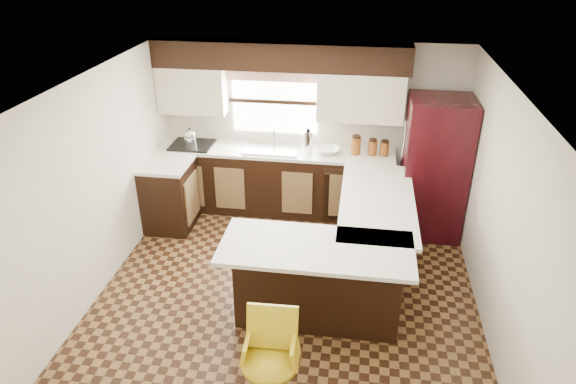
% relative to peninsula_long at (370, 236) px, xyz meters
% --- Properties ---
extents(floor, '(4.40, 4.40, 0.00)m').
position_rel_peninsula_long_xyz_m(floor, '(-0.90, -0.62, -0.45)').
color(floor, '#49301A').
rests_on(floor, ground).
extents(ceiling, '(4.40, 4.40, 0.00)m').
position_rel_peninsula_long_xyz_m(ceiling, '(-0.90, -0.62, 1.95)').
color(ceiling, silver).
rests_on(ceiling, wall_back).
extents(wall_back, '(4.40, 0.00, 4.40)m').
position_rel_peninsula_long_xyz_m(wall_back, '(-0.90, 1.58, 0.75)').
color(wall_back, beige).
rests_on(wall_back, floor).
extents(wall_front, '(4.40, 0.00, 4.40)m').
position_rel_peninsula_long_xyz_m(wall_front, '(-0.90, -2.83, 0.75)').
color(wall_front, beige).
rests_on(wall_front, floor).
extents(wall_left, '(0.00, 4.40, 4.40)m').
position_rel_peninsula_long_xyz_m(wall_left, '(-3.00, -0.62, 0.75)').
color(wall_left, beige).
rests_on(wall_left, floor).
extents(wall_right, '(0.00, 4.40, 4.40)m').
position_rel_peninsula_long_xyz_m(wall_right, '(1.20, -0.62, 0.75)').
color(wall_right, beige).
rests_on(wall_right, floor).
extents(base_cab_back, '(3.30, 0.60, 0.90)m').
position_rel_peninsula_long_xyz_m(base_cab_back, '(-1.35, 1.28, 0.00)').
color(base_cab_back, black).
rests_on(base_cab_back, floor).
extents(base_cab_left, '(0.60, 0.70, 0.90)m').
position_rel_peninsula_long_xyz_m(base_cab_left, '(-2.70, 0.62, 0.00)').
color(base_cab_left, black).
rests_on(base_cab_left, floor).
extents(counter_back, '(3.30, 0.60, 0.04)m').
position_rel_peninsula_long_xyz_m(counter_back, '(-1.35, 1.28, 0.47)').
color(counter_back, silver).
rests_on(counter_back, base_cab_back).
extents(counter_left, '(0.60, 0.70, 0.04)m').
position_rel_peninsula_long_xyz_m(counter_left, '(-2.70, 0.62, 0.47)').
color(counter_left, silver).
rests_on(counter_left, base_cab_left).
extents(soffit, '(3.40, 0.35, 0.36)m').
position_rel_peninsula_long_xyz_m(soffit, '(-1.30, 1.40, 1.77)').
color(soffit, black).
rests_on(soffit, wall_back).
extents(upper_cab_left, '(0.94, 0.35, 0.64)m').
position_rel_peninsula_long_xyz_m(upper_cab_left, '(-2.52, 1.40, 1.27)').
color(upper_cab_left, beige).
rests_on(upper_cab_left, wall_back).
extents(upper_cab_right, '(1.14, 0.35, 0.64)m').
position_rel_peninsula_long_xyz_m(upper_cab_right, '(-0.22, 1.40, 1.27)').
color(upper_cab_right, beige).
rests_on(upper_cab_right, wall_back).
extents(window_pane, '(1.20, 0.02, 0.90)m').
position_rel_peninsula_long_xyz_m(window_pane, '(-1.40, 1.56, 1.10)').
color(window_pane, white).
rests_on(window_pane, wall_back).
extents(valance, '(1.30, 0.06, 0.18)m').
position_rel_peninsula_long_xyz_m(valance, '(-1.40, 1.52, 1.49)').
color(valance, '#D19B93').
rests_on(valance, wall_back).
extents(sink, '(0.75, 0.45, 0.03)m').
position_rel_peninsula_long_xyz_m(sink, '(-1.40, 1.25, 0.51)').
color(sink, '#B2B2B7').
rests_on(sink, counter_back).
extents(dishwasher, '(0.58, 0.03, 0.78)m').
position_rel_peninsula_long_xyz_m(dishwasher, '(-0.35, 0.99, -0.02)').
color(dishwasher, black).
rests_on(dishwasher, floor).
extents(cooktop, '(0.58, 0.50, 0.02)m').
position_rel_peninsula_long_xyz_m(cooktop, '(-2.55, 1.25, 0.51)').
color(cooktop, black).
rests_on(cooktop, counter_back).
extents(peninsula_long, '(0.60, 1.95, 0.90)m').
position_rel_peninsula_long_xyz_m(peninsula_long, '(0.00, 0.00, 0.00)').
color(peninsula_long, black).
rests_on(peninsula_long, floor).
extents(peninsula_return, '(1.65, 0.60, 0.90)m').
position_rel_peninsula_long_xyz_m(peninsula_return, '(-0.53, -0.97, 0.00)').
color(peninsula_return, black).
rests_on(peninsula_return, floor).
extents(counter_pen_long, '(0.84, 1.95, 0.04)m').
position_rel_peninsula_long_xyz_m(counter_pen_long, '(0.05, 0.00, 0.47)').
color(counter_pen_long, silver).
rests_on(counter_pen_long, peninsula_long).
extents(counter_pen_return, '(1.89, 0.84, 0.04)m').
position_rel_peninsula_long_xyz_m(counter_pen_return, '(-0.55, -1.06, 0.47)').
color(counter_pen_return, silver).
rests_on(counter_pen_return, peninsula_return).
extents(refrigerator, '(0.79, 0.76, 1.85)m').
position_rel_peninsula_long_xyz_m(refrigerator, '(0.78, 1.02, 0.48)').
color(refrigerator, black).
rests_on(refrigerator, floor).
extents(bar_chair, '(0.49, 0.49, 0.90)m').
position_rel_peninsula_long_xyz_m(bar_chair, '(-0.82, -2.15, -0.00)').
color(bar_chair, gold).
rests_on(bar_chair, floor).
extents(kettle, '(0.18, 0.18, 0.24)m').
position_rel_peninsula_long_xyz_m(kettle, '(-2.56, 1.26, 0.64)').
color(kettle, silver).
rests_on(kettle, cooktop).
extents(percolator, '(0.13, 0.13, 0.30)m').
position_rel_peninsula_long_xyz_m(percolator, '(-0.90, 1.28, 0.65)').
color(percolator, silver).
rests_on(percolator, counter_back).
extents(mixing_bowl, '(0.35, 0.35, 0.08)m').
position_rel_peninsula_long_xyz_m(mixing_bowl, '(-0.62, 1.28, 0.53)').
color(mixing_bowl, white).
rests_on(mixing_bowl, counter_back).
extents(canister_large, '(0.13, 0.13, 0.24)m').
position_rel_peninsula_long_xyz_m(canister_large, '(-0.24, 1.30, 0.61)').
color(canister_large, brown).
rests_on(canister_large, counter_back).
extents(canister_med, '(0.12, 0.12, 0.20)m').
position_rel_peninsula_long_xyz_m(canister_med, '(-0.02, 1.30, 0.60)').
color(canister_med, brown).
rests_on(canister_med, counter_back).
extents(canister_small, '(0.12, 0.12, 0.19)m').
position_rel_peninsula_long_xyz_m(canister_small, '(0.14, 1.30, 0.59)').
color(canister_small, brown).
rests_on(canister_small, counter_back).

